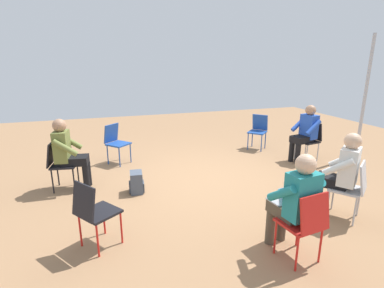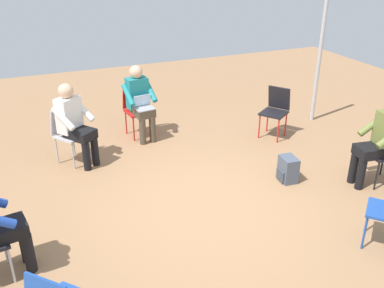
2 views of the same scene
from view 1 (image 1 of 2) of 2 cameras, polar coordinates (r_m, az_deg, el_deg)
The scene contains 14 objects.
ground_plane at distance 5.66m, azimuth 2.94°, elevation -6.82°, with size 14.03×14.03×0.00m, color #99704C.
chair_southeast at distance 4.71m, azimuth 28.18°, elevation -7.10°, with size 0.57×0.58×0.85m.
chair_south at distance 3.54m, azimuth 20.70°, elevation -13.70°, with size 0.45×0.48×0.85m.
chair_southwest at distance 3.73m, azimuth -18.23°, elevation -11.88°, with size 0.58×0.57×0.85m.
chair_west at distance 5.58m, azimuth -23.97°, elevation -3.14°, with size 0.49×0.46×0.85m.
chair_northwest at distance 6.61m, azimuth -14.31°, elevation 0.60°, with size 0.58×0.59×0.85m.
chair_northeast at distance 7.64m, azimuth 12.51°, elevation 2.77°, with size 0.59×0.58×0.85m.
chair_east at distance 7.09m, azimuth 21.55°, elevation 1.01°, with size 0.50×0.46×0.85m.
person_with_laptop at distance 3.56m, azimuth 19.05°, elevation -9.83°, with size 0.54×0.56×1.24m.
person_in_white at distance 4.66m, azimuth 26.48°, elevation -4.49°, with size 0.63×0.63×1.24m.
person_in_blue at distance 6.93m, azimuth 20.80°, elevation 2.43°, with size 0.56×0.55×1.24m.
person_in_olive at distance 5.48m, azimuth -22.51°, elevation -1.13°, with size 0.56×0.54×1.24m.
backpack_near_laptop_user at distance 5.18m, azimuth -10.53°, elevation -7.41°, with size 0.27×0.30×0.36m.
tent_pole_far at distance 7.61m, azimuth 30.04°, elevation 7.53°, with size 0.07×0.07×2.70m, color #B2B2B7.
Camera 1 is at (-1.88, -4.87, 2.18)m, focal length 28.00 mm.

